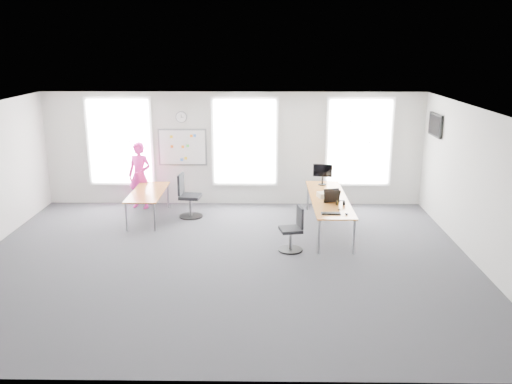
{
  "coord_description": "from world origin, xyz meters",
  "views": [
    {
      "loc": [
        0.81,
        -10.09,
        4.24
      ],
      "look_at": [
        0.64,
        1.2,
        1.1
      ],
      "focal_mm": 38.0,
      "sensor_mm": 36.0,
      "label": 1
    }
  ],
  "objects_px": {
    "desk_right": "(329,200)",
    "keyboard": "(331,214)",
    "monitor": "(323,173)",
    "desk_left": "(148,194)",
    "person": "(140,175)",
    "chair_right": "(293,231)",
    "headphones": "(340,203)",
    "chair_left": "(188,198)"
  },
  "relations": [
    {
      "from": "keyboard",
      "to": "chair_left",
      "type": "bearing_deg",
      "value": 148.2
    },
    {
      "from": "person",
      "to": "desk_right",
      "type": "bearing_deg",
      "value": -2.79
    },
    {
      "from": "chair_left",
      "to": "keyboard",
      "type": "distance_m",
      "value": 3.93
    },
    {
      "from": "desk_left",
      "to": "monitor",
      "type": "height_order",
      "value": "monitor"
    },
    {
      "from": "person",
      "to": "keyboard",
      "type": "relative_size",
      "value": 4.27
    },
    {
      "from": "desk_right",
      "to": "keyboard",
      "type": "height_order",
      "value": "keyboard"
    },
    {
      "from": "chair_right",
      "to": "monitor",
      "type": "bearing_deg",
      "value": 149.47
    },
    {
      "from": "headphones",
      "to": "chair_right",
      "type": "bearing_deg",
      "value": -133.52
    },
    {
      "from": "desk_left",
      "to": "headphones",
      "type": "distance_m",
      "value": 4.71
    },
    {
      "from": "desk_left",
      "to": "chair_left",
      "type": "distance_m",
      "value": 0.98
    },
    {
      "from": "keyboard",
      "to": "monitor",
      "type": "bearing_deg",
      "value": 89.26
    },
    {
      "from": "chair_left",
      "to": "headphones",
      "type": "distance_m",
      "value": 3.88
    },
    {
      "from": "desk_right",
      "to": "chair_right",
      "type": "xyz_separation_m",
      "value": [
        -0.88,
        -1.34,
        -0.3
      ]
    },
    {
      "from": "desk_left",
      "to": "keyboard",
      "type": "distance_m",
      "value": 4.67
    },
    {
      "from": "desk_left",
      "to": "monitor",
      "type": "distance_m",
      "value": 4.36
    },
    {
      "from": "chair_left",
      "to": "headphones",
      "type": "bearing_deg",
      "value": -105.76
    },
    {
      "from": "keyboard",
      "to": "monitor",
      "type": "relative_size",
      "value": 0.76
    },
    {
      "from": "monitor",
      "to": "person",
      "type": "bearing_deg",
      "value": -173.09
    },
    {
      "from": "person",
      "to": "headphones",
      "type": "height_order",
      "value": "person"
    },
    {
      "from": "desk_left",
      "to": "keyboard",
      "type": "height_order",
      "value": "keyboard"
    },
    {
      "from": "chair_left",
      "to": "person",
      "type": "xyz_separation_m",
      "value": [
        -1.35,
        0.78,
        0.39
      ]
    },
    {
      "from": "chair_right",
      "to": "headphones",
      "type": "relative_size",
      "value": 4.84
    },
    {
      "from": "desk_left",
      "to": "headphones",
      "type": "xyz_separation_m",
      "value": [
        4.53,
        -1.28,
        0.17
      ]
    },
    {
      "from": "desk_right",
      "to": "headphones",
      "type": "relative_size",
      "value": 15.92
    },
    {
      "from": "desk_right",
      "to": "chair_left",
      "type": "relative_size",
      "value": 2.86
    },
    {
      "from": "person",
      "to": "monitor",
      "type": "height_order",
      "value": "person"
    },
    {
      "from": "desk_left",
      "to": "person",
      "type": "distance_m",
      "value": 1.07
    },
    {
      "from": "desk_left",
      "to": "chair_left",
      "type": "bearing_deg",
      "value": 11.01
    },
    {
      "from": "desk_left",
      "to": "chair_right",
      "type": "distance_m",
      "value": 4.03
    },
    {
      "from": "desk_right",
      "to": "chair_right",
      "type": "height_order",
      "value": "chair_right"
    },
    {
      "from": "chair_left",
      "to": "keyboard",
      "type": "relative_size",
      "value": 2.7
    },
    {
      "from": "chair_right",
      "to": "monitor",
      "type": "relative_size",
      "value": 1.79
    },
    {
      "from": "chair_left",
      "to": "desk_right",
      "type": "bearing_deg",
      "value": -98.2
    },
    {
      "from": "desk_left",
      "to": "person",
      "type": "height_order",
      "value": "person"
    },
    {
      "from": "person",
      "to": "keyboard",
      "type": "height_order",
      "value": "person"
    },
    {
      "from": "desk_left",
      "to": "chair_left",
      "type": "height_order",
      "value": "chair_left"
    },
    {
      "from": "chair_right",
      "to": "chair_left",
      "type": "distance_m",
      "value": 3.36
    },
    {
      "from": "headphones",
      "to": "keyboard",
      "type": "bearing_deg",
      "value": -102.58
    },
    {
      "from": "keyboard",
      "to": "monitor",
      "type": "height_order",
      "value": "monitor"
    },
    {
      "from": "chair_right",
      "to": "chair_left",
      "type": "bearing_deg",
      "value": -143.4
    },
    {
      "from": "desk_left",
      "to": "person",
      "type": "relative_size",
      "value": 1.11
    },
    {
      "from": "desk_right",
      "to": "chair_left",
      "type": "height_order",
      "value": "chair_left"
    }
  ]
}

